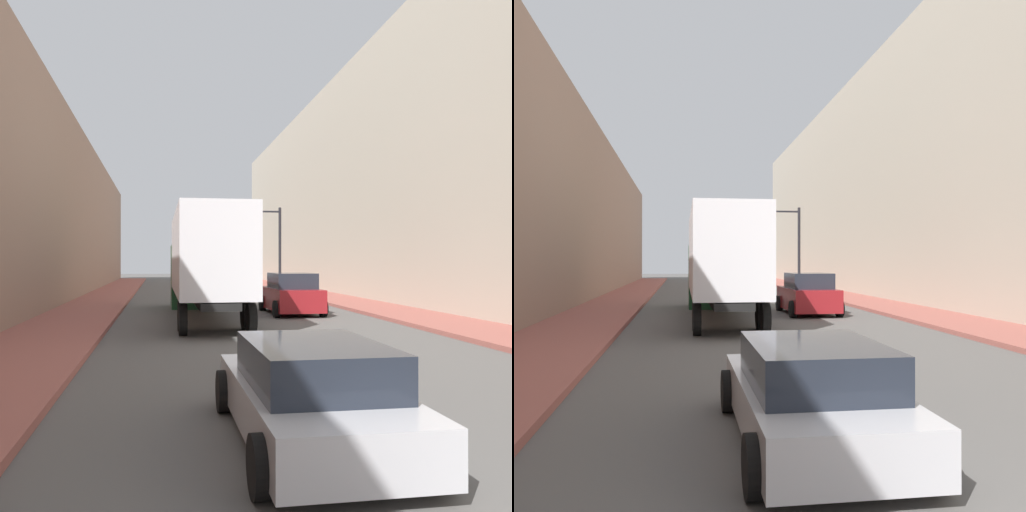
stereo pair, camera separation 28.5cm
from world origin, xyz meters
TOP-DOWN VIEW (x-y plane):
  - sidewalk_right at (6.70, 30.00)m, footprint 3.08×80.00m
  - sidewalk_left at (-6.70, 30.00)m, footprint 3.08×80.00m
  - building_right at (11.24, 30.00)m, footprint 6.00×80.00m
  - building_left at (-11.24, 30.00)m, footprint 6.00×80.00m
  - semi_truck at (-1.70, 20.82)m, footprint 2.44×13.42m
  - sedan_car at (-1.58, 4.69)m, footprint 2.06×4.53m
  - suv_car at (2.20, 21.96)m, footprint 2.21×4.57m
  - traffic_signal_gantry at (3.48, 37.50)m, footprint 6.39×0.35m

SIDE VIEW (x-z plane):
  - sidewalk_right at x=6.70m, z-range 0.00..0.15m
  - sidewalk_left at x=-6.70m, z-range 0.00..0.15m
  - sedan_car at x=-1.58m, z-range -0.03..1.28m
  - suv_car at x=2.20m, z-range -0.05..1.73m
  - semi_truck at x=-1.70m, z-range 0.24..4.38m
  - traffic_signal_gantry at x=3.48m, z-range 1.20..7.32m
  - building_left at x=-11.24m, z-range 0.00..10.51m
  - building_right at x=11.24m, z-range 0.00..14.88m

